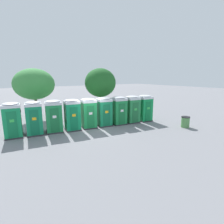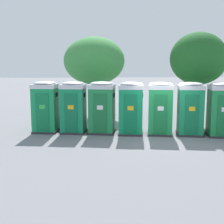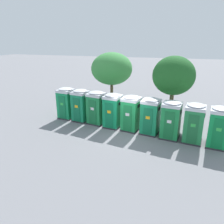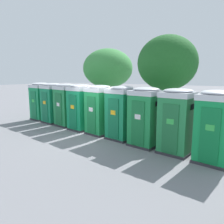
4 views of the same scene
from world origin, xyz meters
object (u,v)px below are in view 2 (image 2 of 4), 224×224
at_px(portapotty_0, 46,107).
at_px(street_tree_0, 94,61).
at_px(portapotty_2, 102,107).
at_px(portapotty_3, 131,108).
at_px(street_tree_1, 198,59).
at_px(portapotty_5, 190,108).
at_px(portapotty_1, 73,107).
at_px(portapotty_6, 221,109).
at_px(portapotty_4, 160,108).

distance_m(portapotty_0, street_tree_0, 5.68).
distance_m(portapotty_2, portapotty_3, 1.42).
height_order(portapotty_3, street_tree_1, street_tree_1).
relative_size(portapotty_0, street_tree_0, 0.50).
bearing_deg(street_tree_1, portapotty_3, -150.13).
bearing_deg(portapotty_2, portapotty_5, -9.42).
distance_m(portapotty_0, portapotty_1, 1.41).
distance_m(portapotty_5, portapotty_6, 1.42).
distance_m(portapotty_4, street_tree_0, 6.70).
xyz_separation_m(portapotty_6, street_tree_1, (-0.14, 3.03, 2.36)).
height_order(portapotty_2, portapotty_5, same).
distance_m(street_tree_0, street_tree_1, 6.47).
relative_size(portapotty_1, portapotty_2, 1.00).
xyz_separation_m(portapotty_4, street_tree_1, (2.64, 2.50, 2.36)).
bearing_deg(portapotty_6, street_tree_0, 134.20).
bearing_deg(street_tree_0, portapotty_2, -86.58).
bearing_deg(portapotty_0, portapotty_1, -9.90).
bearing_deg(portapotty_5, portapotty_2, 170.58).
xyz_separation_m(portapotty_2, portapotty_5, (4.19, -0.69, 0.00)).
bearing_deg(portapotty_1, portapotty_0, 170.10).
relative_size(portapotty_2, portapotty_4, 1.00).
height_order(portapotty_3, portapotty_4, same).
relative_size(portapotty_3, portapotty_5, 1.00).
distance_m(portapotty_0, portapotty_5, 7.07).
xyz_separation_m(portapotty_3, street_tree_0, (-1.68, 5.33, 2.26)).
bearing_deg(street_tree_1, portapotty_2, -159.78).
bearing_deg(portapotty_6, portapotty_0, 170.10).
bearing_deg(portapotty_0, portapotty_2, -8.79).
relative_size(portapotty_0, portapotty_5, 1.00).
distance_m(portapotty_6, street_tree_0, 8.71).
bearing_deg(portapotty_1, street_tree_0, 77.09).
height_order(portapotty_3, portapotty_6, same).
xyz_separation_m(portapotty_1, portapotty_5, (5.59, -0.88, -0.00)).
bearing_deg(street_tree_1, portapotty_0, -169.21).
xyz_separation_m(portapotty_1, portapotty_6, (6.97, -1.22, -0.00)).
distance_m(portapotty_3, street_tree_1, 5.23).
relative_size(portapotty_0, portapotty_3, 1.00).
xyz_separation_m(portapotty_3, portapotty_6, (4.19, -0.70, -0.00)).
bearing_deg(portapotty_1, street_tree_1, 14.85).
relative_size(portapotty_2, portapotty_3, 1.00).
distance_m(portapotty_1, portapotty_2, 1.42).
distance_m(portapotty_3, portapotty_4, 1.42).
relative_size(portapotty_6, street_tree_0, 0.50).
bearing_deg(street_tree_0, portapotty_0, -118.64).
relative_size(portapotty_1, portapotty_4, 1.00).
bearing_deg(portapotty_1, portapotty_3, -10.46).
xyz_separation_m(portapotty_0, portapotty_1, (1.39, -0.24, 0.00)).
xyz_separation_m(portapotty_4, portapotty_6, (2.78, -0.53, -0.00)).
xyz_separation_m(portapotty_3, street_tree_1, (4.05, 2.32, 2.36)).
relative_size(portapotty_3, street_tree_1, 0.50).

